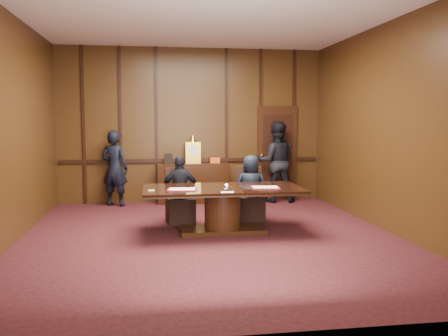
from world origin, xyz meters
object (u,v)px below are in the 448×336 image
conference_table (223,202)px  witness_left (115,168)px  signatory_right (251,188)px  witness_right (276,162)px  signatory_left (180,190)px  sideboard (193,181)px

conference_table → witness_left: (-1.95, 2.81, 0.32)m
conference_table → witness_left: bearing=124.8°
signatory_right → witness_right: bearing=-99.7°
signatory_left → witness_left: witness_left is taller
sideboard → signatory_right: sideboard is taller
signatory_left → sideboard: bearing=-101.5°
sideboard → witness_right: bearing=-4.8°
witness_left → signatory_left: bearing=147.4°
signatory_left → witness_left: (-1.30, 2.01, 0.21)m
sideboard → signatory_left: sideboard is taller
conference_table → signatory_left: 1.04m
conference_table → witness_right: (1.66, 2.81, 0.41)m
sideboard → witness_right: (1.89, -0.16, 0.43)m
sideboard → signatory_right: bearing=-67.9°
sideboard → signatory_right: 2.35m
witness_right → signatory_right: bearing=71.4°
sideboard → conference_table: size_ratio=0.61×
sideboard → conference_table: (0.24, -2.97, 0.02)m
conference_table → witness_right: size_ratio=1.43×
sideboard → witness_left: bearing=-174.7°
sideboard → signatory_right: size_ratio=1.29×
signatory_right → sideboard: bearing=-51.0°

